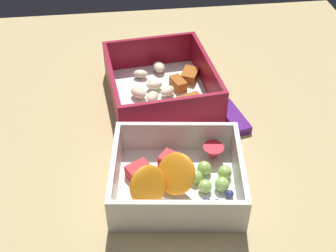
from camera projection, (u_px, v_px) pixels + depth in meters
table_surface at (159, 148)px, 61.41cm from camera, size 80.00×80.00×2.00cm
pasta_container at (162, 87)px, 67.59cm from camera, size 18.81×16.76×5.70cm
fruit_bowl at (178, 177)px, 53.43cm from camera, size 15.12×16.87×5.62cm
candy_bar at (233, 117)px, 63.98cm from camera, size 7.37×3.98×1.20cm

